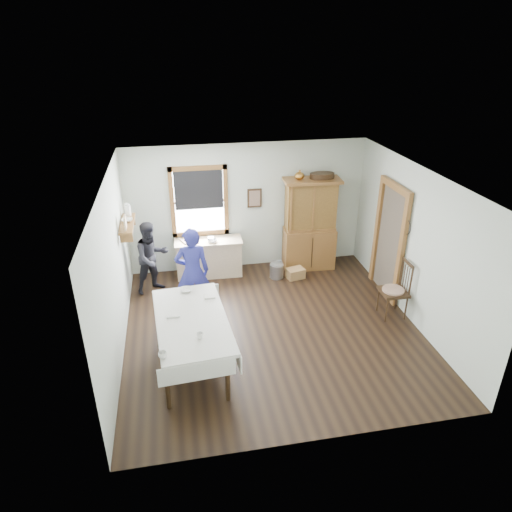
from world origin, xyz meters
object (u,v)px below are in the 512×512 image
spindle_chair (394,289)px  wicker_basket (295,273)px  work_counter (209,258)px  china_hutch (310,225)px  pail (277,271)px  woman_blue (193,275)px  dining_table (193,341)px  figure_dark (152,260)px

spindle_chair → wicker_basket: bearing=129.7°
work_counter → spindle_chair: bearing=-33.3°
work_counter → china_hutch: 2.25m
pail → woman_blue: bearing=-150.1°
pail → wicker_basket: bearing=-14.3°
dining_table → wicker_basket: bearing=46.5°
figure_dark → work_counter: bearing=-6.5°
spindle_chair → pail: spindle_chair is taller
wicker_basket → figure_dark: (-2.90, 0.04, 0.56)m
pail → wicker_basket: size_ratio=0.85×
woman_blue → china_hutch: bearing=-154.2°
china_hutch → pail: china_hutch is taller
dining_table → spindle_chair: bearing=10.9°
dining_table → woman_blue: bearing=86.0°
spindle_chair → figure_dark: 4.58m
work_counter → dining_table: bearing=-98.2°
work_counter → dining_table: dining_table is taller
woman_blue → figure_dark: woman_blue is taller
china_hutch → pail: size_ratio=6.50×
dining_table → woman_blue: woman_blue is taller
china_hutch → figure_dark: size_ratio=1.48×
pail → woman_blue: woman_blue is taller
china_hutch → dining_table: size_ratio=0.97×
work_counter → spindle_chair: 3.79m
wicker_basket → figure_dark: figure_dark is taller
wicker_basket → dining_table: bearing=-133.5°
spindle_chair → woman_blue: 3.59m
woman_blue → dining_table: bearing=83.4°
woman_blue → figure_dark: (-0.73, 0.96, -0.10)m
pail → figure_dark: bearing=-178.6°
dining_table → woman_blue: size_ratio=1.32×
work_counter → woman_blue: (-0.41, -1.41, 0.38)m
work_counter → pail: bearing=-14.1°
wicker_basket → woman_blue: size_ratio=0.23×
dining_table → figure_dark: bearing=104.6°
spindle_chair → woman_blue: size_ratio=0.70×
work_counter → china_hutch: china_hutch is taller
work_counter → woman_blue: bearing=-104.2°
work_counter → spindle_chair: size_ratio=1.29×
china_hutch → work_counter: bearing=-177.3°
china_hutch → dining_table: bearing=-129.9°
pail → work_counter: bearing=164.1°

